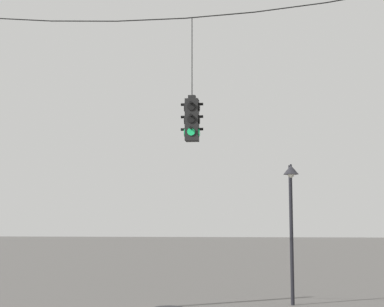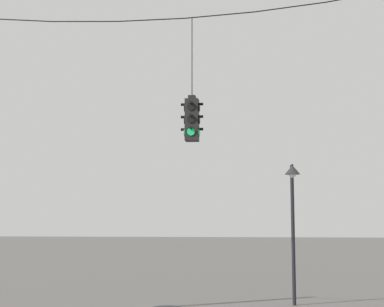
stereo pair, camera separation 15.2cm
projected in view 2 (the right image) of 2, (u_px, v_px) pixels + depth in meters
The scene contains 3 objects.
span_wire at pixel (151, 14), 15.67m from camera, with size 12.88×0.03×0.54m.
traffic_light_near_right_pole at pixel (192, 119), 15.18m from camera, with size 0.58×0.58×3.29m.
street_lamp at pixel (293, 197), 19.33m from camera, with size 0.50×0.86×4.61m.
Camera 2 is at (3.10, -14.79, 2.67)m, focal length 55.00 mm.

